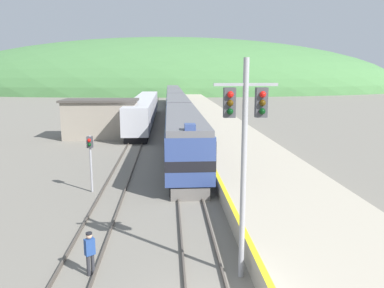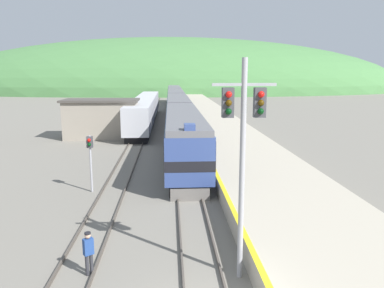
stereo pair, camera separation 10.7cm
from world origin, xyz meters
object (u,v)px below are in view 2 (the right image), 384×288
at_px(carriage_third, 176,100).
at_px(carriage_second, 178,111).
at_px(track_worker, 89,251).
at_px(siding_train, 145,110).
at_px(signal_post_siding, 90,152).
at_px(signal_mast_main, 243,138).
at_px(carriage_fourth, 174,94).
at_px(express_train_lead_car, 184,135).

bearing_deg(carriage_third, carriage_second, -90.00).
relative_size(carriage_third, track_worker, 11.27).
xyz_separation_m(siding_train, track_worker, (0.56, -43.21, -1.04)).
distance_m(siding_train, signal_post_siding, 33.13).
height_order(carriage_second, signal_post_siding, carriage_second).
height_order(siding_train, signal_mast_main, signal_mast_main).
distance_m(carriage_second, carriage_fourth, 39.98).
xyz_separation_m(carriage_fourth, signal_mast_main, (1.39, -79.33, 2.96)).
xyz_separation_m(express_train_lead_car, carriage_fourth, (0.00, 60.92, -0.01)).
bearing_deg(express_train_lead_car, carriage_fourth, 90.00).
bearing_deg(track_worker, carriage_fourth, 86.94).
bearing_deg(signal_mast_main, signal_post_siding, 125.47).
distance_m(signal_mast_main, signal_post_siding, 13.26).
bearing_deg(siding_train, signal_mast_main, -81.96).
bearing_deg(track_worker, carriage_third, 85.90).
bearing_deg(carriage_second, siding_train, 137.88).
height_order(signal_mast_main, track_worker, signal_mast_main).
height_order(carriage_second, track_worker, carriage_second).
height_order(carriage_third, siding_train, carriage_third).
relative_size(carriage_second, signal_post_siding, 5.25).
distance_m(carriage_second, signal_post_siding, 29.42).
relative_size(express_train_lead_car, carriage_fourth, 1.07).
height_order(siding_train, track_worker, siding_train).
distance_m(carriage_third, siding_train, 16.38).
xyz_separation_m(carriage_second, signal_mast_main, (1.39, -39.35, 2.96)).
height_order(carriage_third, signal_mast_main, signal_mast_main).
bearing_deg(carriage_second, carriage_fourth, 90.00).
bearing_deg(siding_train, carriage_fourth, 82.36).
relative_size(signal_mast_main, track_worker, 4.71).
relative_size(carriage_third, signal_post_siding, 5.25).
xyz_separation_m(carriage_third, track_worker, (-4.22, -58.87, -1.32)).
xyz_separation_m(express_train_lead_car, track_worker, (-4.22, -17.94, -1.34)).
bearing_deg(siding_train, signal_post_siding, -92.37).
bearing_deg(carriage_fourth, signal_post_siding, -95.12).
bearing_deg(carriage_second, track_worker, -96.20).
bearing_deg(carriage_fourth, carriage_second, -90.00).
relative_size(express_train_lead_car, signal_mast_main, 2.57).
bearing_deg(carriage_fourth, carriage_third, -90.00).
height_order(carriage_second, siding_train, carriage_second).
distance_m(express_train_lead_car, signal_post_siding, 9.96).
bearing_deg(signal_post_siding, siding_train, 87.63).
bearing_deg(carriage_fourth, track_worker, -93.06).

